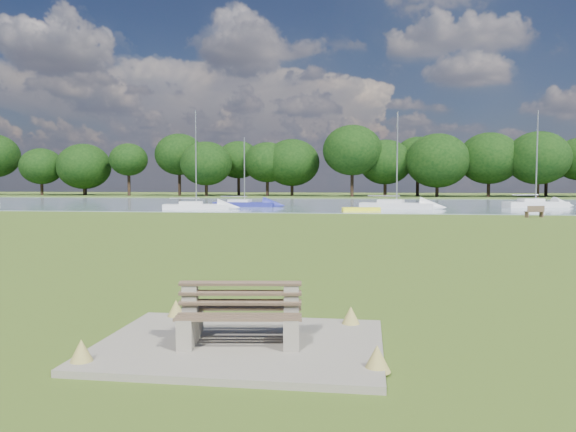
# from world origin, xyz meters

# --- Properties ---
(ground) EXTENTS (220.00, 220.00, 0.00)m
(ground) POSITION_xyz_m (0.00, 0.00, 0.00)
(ground) COLOR brown
(river) EXTENTS (220.00, 40.00, 0.10)m
(river) POSITION_xyz_m (0.00, 42.00, 0.00)
(river) COLOR gray
(river) RESTS_ON ground
(far_bank) EXTENTS (220.00, 20.00, 0.40)m
(far_bank) POSITION_xyz_m (0.00, 72.00, 0.00)
(far_bank) COLOR #4C6626
(far_bank) RESTS_ON ground
(concrete_pad) EXTENTS (4.20, 3.20, 0.10)m
(concrete_pad) POSITION_xyz_m (0.00, -14.00, 0.05)
(concrete_pad) COLOR gray
(concrete_pad) RESTS_ON ground
(bench_pair) EXTENTS (1.94, 1.30, 0.98)m
(bench_pair) POSITION_xyz_m (0.00, -14.00, 0.50)
(bench_pair) COLOR gray
(bench_pair) RESTS_ON concrete_pad
(riverbank_bench) EXTENTS (1.40, 0.83, 0.83)m
(riverbank_bench) POSITION_xyz_m (13.49, 19.16, 0.42)
(riverbank_bench) COLOR brown
(riverbank_bench) RESTS_ON ground
(kayak) EXTENTS (3.27, 1.52, 0.32)m
(kayak) POSITION_xyz_m (1.36, 25.22, 0.21)
(kayak) COLOR #FDFF22
(kayak) RESTS_ON river
(tree_line) EXTENTS (152.94, 8.94, 10.82)m
(tree_line) POSITION_xyz_m (6.06, 68.00, 6.42)
(tree_line) COLOR black
(tree_line) RESTS_ON far_bank
(sailboat_0) EXTENTS (6.27, 3.34, 9.26)m
(sailboat_0) POSITION_xyz_m (17.79, 34.39, 0.58)
(sailboat_0) COLOR silver
(sailboat_0) RESTS_ON river
(sailboat_1) EXTENTS (6.85, 3.10, 8.83)m
(sailboat_1) POSITION_xyz_m (4.46, 30.32, 0.54)
(sailboat_1) COLOR silver
(sailboat_1) RESTS_ON river
(sailboat_5) EXTENTS (6.22, 2.16, 6.83)m
(sailboat_5) POSITION_xyz_m (-10.25, 32.25, 0.46)
(sailboat_5) COLOR navy
(sailboat_5) RESTS_ON river
(sailboat_6) EXTENTS (6.03, 2.88, 8.80)m
(sailboat_6) POSITION_xyz_m (-13.36, 26.37, 0.49)
(sailboat_6) COLOR silver
(sailboat_6) RESTS_ON river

